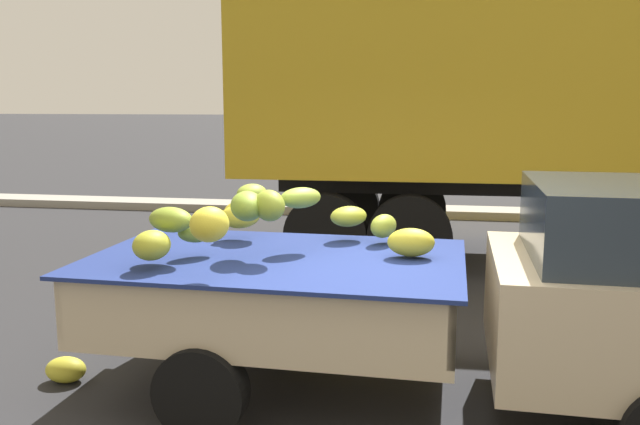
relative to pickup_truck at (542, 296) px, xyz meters
The scene contains 4 objects.
ground 1.53m from the pickup_truck, 168.23° to the right, with size 220.00×220.00×0.00m, color #28282B.
curb_strip 8.57m from the pickup_truck, 98.23° to the left, with size 80.00×0.80×0.16m, color gray.
pickup_truck is the anchor object (origin of this frame).
fallen_banana_bunch_near_tailgate 3.75m from the pickup_truck, behind, with size 0.33×0.24×0.21m, color gold.
Camera 1 is at (0.43, -4.43, 2.24)m, focal length 36.95 mm.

